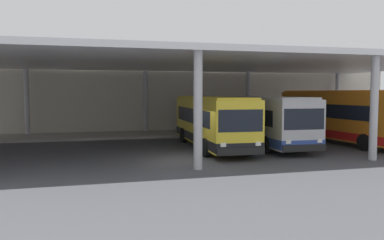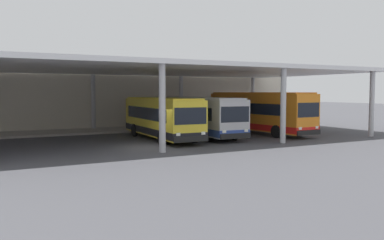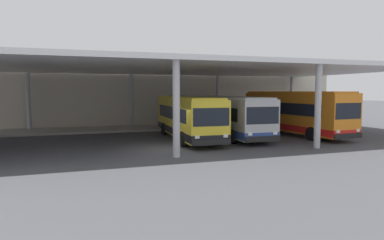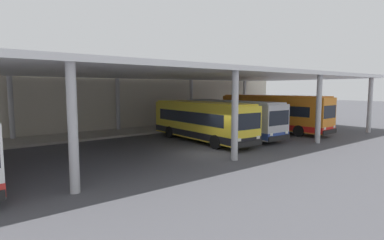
{
  "view_description": "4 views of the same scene",
  "coord_description": "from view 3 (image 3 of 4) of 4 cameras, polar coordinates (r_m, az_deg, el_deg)",
  "views": [
    {
      "loc": [
        -4.76,
        -19.12,
        3.44
      ],
      "look_at": [
        1.11,
        2.63,
        1.84
      ],
      "focal_mm": 36.56,
      "sensor_mm": 36.0,
      "label": 1
    },
    {
      "loc": [
        -9.67,
        -24.35,
        3.61
      ],
      "look_at": [
        5.42,
        3.9,
        1.37
      ],
      "focal_mm": 37.69,
      "sensor_mm": 36.0,
      "label": 2
    },
    {
      "loc": [
        -5.04,
        -20.06,
        3.61
      ],
      "look_at": [
        3.01,
        3.75,
        1.45
      ],
      "focal_mm": 31.66,
      "sensor_mm": 36.0,
      "label": 3
    },
    {
      "loc": [
        -12.97,
        -14.93,
        4.22
      ],
      "look_at": [
        1.01,
        2.85,
        1.9
      ],
      "focal_mm": 28.57,
      "sensor_mm": 36.0,
      "label": 4
    }
  ],
  "objects": [
    {
      "name": "station_building_facade",
      "position": [
        35.42,
        -10.53,
        4.44
      ],
      "size": [
        48.0,
        1.6,
        6.73
      ],
      "primitive_type": "cube",
      "color": "beige",
      "rests_on": "ground"
    },
    {
      "name": "ground_plane",
      "position": [
        21.0,
        -4.52,
        -4.99
      ],
      "size": [
        200.0,
        200.0,
        0.0
      ],
      "primitive_type": "plane",
      "color": "#47474C"
    },
    {
      "name": "bus_second_bay",
      "position": [
        25.15,
        -0.69,
        0.47
      ],
      "size": [
        3.02,
        10.62,
        3.17
      ],
      "color": "yellow",
      "rests_on": "ground"
    },
    {
      "name": "bus_far_bay",
      "position": [
        29.35,
        16.81,
        1.26
      ],
      "size": [
        3.22,
        11.46,
        3.57
      ],
      "color": "orange",
      "rests_on": "ground"
    },
    {
      "name": "canopy_shelter",
      "position": [
        26.11,
        -7.59,
        8.57
      ],
      "size": [
        40.0,
        17.0,
        5.55
      ],
      "color": "silver",
      "rests_on": "ground"
    },
    {
      "name": "bench_waiting",
      "position": [
        33.85,
        0.34,
        -0.07
      ],
      "size": [
        1.8,
        0.45,
        0.92
      ],
      "color": "#4C515B",
      "rests_on": "platform_kerb"
    },
    {
      "name": "trash_bin",
      "position": [
        34.9,
        5.55,
        0.08
      ],
      "size": [
        0.52,
        0.52,
        0.98
      ],
      "color": "#236638",
      "rests_on": "platform_kerb"
    },
    {
      "name": "bus_middle_bay",
      "position": [
        26.65,
        6.39,
        0.69
      ],
      "size": [
        2.9,
        10.59,
        3.17
      ],
      "color": "#B7B7BC",
      "rests_on": "ground"
    },
    {
      "name": "platform_kerb",
      "position": [
        32.4,
        -9.62,
        -1.38
      ],
      "size": [
        42.0,
        4.5,
        0.18
      ],
      "primitive_type": "cube",
      "color": "#A39E93",
      "rests_on": "ground"
    }
  ]
}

